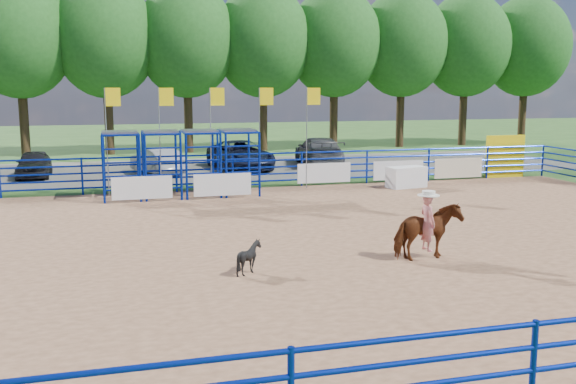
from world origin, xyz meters
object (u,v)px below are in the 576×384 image
at_px(calf, 249,257).
at_px(car_b, 157,161).
at_px(announcer_table, 406,177).
at_px(car_a, 34,164).
at_px(car_c, 240,155).
at_px(car_d, 319,151).
at_px(horse_and_rider, 427,226).

distance_m(calf, car_b, 17.77).
xyz_separation_m(announcer_table, car_a, (-15.60, 7.68, 0.17)).
relative_size(car_c, car_d, 1.00).
bearing_deg(car_a, car_b, -7.62).
distance_m(calf, car_a, 19.55).
bearing_deg(car_b, car_a, -26.26).
bearing_deg(car_b, horse_and_rider, 87.02).
relative_size(horse_and_rider, car_b, 0.62).
relative_size(announcer_table, car_b, 0.42).
bearing_deg(car_a, car_c, 0.81).
height_order(announcer_table, car_c, car_c).
bearing_deg(car_c, announcer_table, -62.07).
bearing_deg(horse_and_rider, car_a, 120.96).
xyz_separation_m(announcer_table, car_d, (-1.14, 8.53, 0.31)).
relative_size(car_a, car_d, 0.70).
bearing_deg(car_c, calf, -107.39).
bearing_deg(car_c, car_d, -0.36).
bearing_deg(car_d, car_b, 18.40).
bearing_deg(car_a, horse_and_rider, -60.10).
bearing_deg(horse_and_rider, announcer_table, 66.92).
xyz_separation_m(calf, car_a, (-6.58, 18.41, 0.24)).
bearing_deg(calf, horse_and_rider, -88.29).
bearing_deg(horse_and_rider, calf, -179.84).
xyz_separation_m(calf, car_b, (-0.87, 17.75, 0.26)).
distance_m(horse_and_rider, car_c, 18.75).
distance_m(horse_and_rider, car_a, 21.45).
bearing_deg(calf, car_a, 21.22).
relative_size(calf, car_a, 0.20).
bearing_deg(announcer_table, car_a, 153.80).
distance_m(car_b, car_d, 8.89).
distance_m(calf, car_c, 19.05).
height_order(car_b, car_d, car_d).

